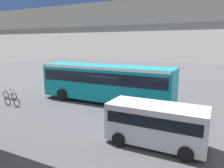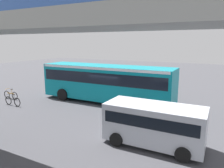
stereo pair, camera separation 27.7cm
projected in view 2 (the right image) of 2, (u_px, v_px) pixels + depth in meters
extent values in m
plane|color=#424247|center=(110.00, 103.00, 17.94)|extent=(80.00, 80.00, 0.00)
cube|color=#0C8493|center=(106.00, 82.00, 18.05)|extent=(11.50, 2.55, 2.86)
cube|color=black|center=(106.00, 76.00, 17.95)|extent=(11.04, 2.59, 0.90)
cube|color=white|center=(106.00, 67.00, 17.80)|extent=(11.27, 2.58, 0.20)
cube|color=black|center=(54.00, 74.00, 20.59)|extent=(0.04, 2.24, 1.20)
cylinder|color=black|center=(63.00, 94.00, 18.83)|extent=(1.04, 0.30, 1.04)
cylinder|color=black|center=(80.00, 89.00, 21.05)|extent=(1.04, 0.30, 1.04)
cylinder|color=black|center=(142.00, 106.00, 15.50)|extent=(1.04, 0.30, 1.04)
cylinder|color=black|center=(152.00, 98.00, 17.72)|extent=(1.04, 0.30, 1.04)
cube|color=#B7BCC6|center=(154.00, 123.00, 10.50)|extent=(4.80, 1.95, 1.86)
cube|color=black|center=(154.00, 117.00, 10.43)|extent=(4.42, 1.98, 0.56)
cylinder|color=black|center=(116.00, 139.00, 10.52)|extent=(0.68, 0.22, 0.68)
cylinder|color=black|center=(131.00, 126.00, 12.22)|extent=(0.68, 0.22, 0.68)
cylinder|color=black|center=(183.00, 155.00, 9.09)|extent=(0.68, 0.22, 0.68)
cylinder|color=black|center=(189.00, 137.00, 10.78)|extent=(0.68, 0.22, 0.68)
torus|color=black|center=(7.00, 95.00, 19.47)|extent=(0.72, 0.06, 0.72)
torus|color=black|center=(15.00, 96.00, 18.99)|extent=(0.72, 0.06, 0.72)
cube|color=orange|center=(11.00, 93.00, 19.20)|extent=(0.89, 0.04, 0.04)
cylinder|color=orange|center=(12.00, 91.00, 19.07)|extent=(0.03, 0.03, 0.40)
cube|color=black|center=(12.00, 89.00, 19.03)|extent=(0.20, 0.08, 0.04)
cylinder|color=orange|center=(7.00, 89.00, 19.31)|extent=(0.02, 0.44, 0.02)
torus|color=black|center=(8.00, 100.00, 17.50)|extent=(0.72, 0.06, 0.72)
torus|color=black|center=(17.00, 102.00, 17.02)|extent=(0.72, 0.06, 0.72)
cube|color=black|center=(13.00, 99.00, 17.23)|extent=(0.89, 0.04, 0.04)
cylinder|color=black|center=(14.00, 97.00, 17.10)|extent=(0.03, 0.03, 0.40)
cube|color=black|center=(14.00, 95.00, 17.06)|extent=(0.20, 0.08, 0.04)
cylinder|color=black|center=(9.00, 94.00, 17.33)|extent=(0.02, 0.44, 0.02)
cylinder|color=#2D2D38|center=(141.00, 90.00, 20.95)|extent=(0.32, 0.32, 0.85)
cylinder|color=maroon|center=(142.00, 82.00, 20.80)|extent=(0.38, 0.38, 0.70)
sphere|color=tan|center=(142.00, 78.00, 20.71)|extent=(0.22, 0.22, 0.22)
cube|color=silver|center=(164.00, 102.00, 18.31)|extent=(2.00, 0.20, 0.01)
cube|color=silver|center=(122.00, 97.00, 20.12)|extent=(2.00, 0.20, 0.01)
cube|color=silver|center=(87.00, 92.00, 21.93)|extent=(2.00, 0.20, 0.01)
cube|color=#3359A5|center=(15.00, 9.00, 9.17)|extent=(27.61, 0.08, 1.10)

